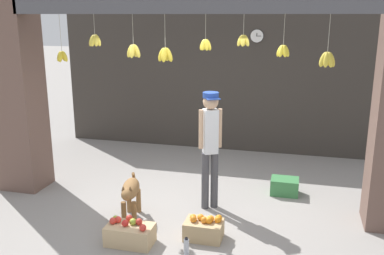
{
  "coord_description": "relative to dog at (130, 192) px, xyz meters",
  "views": [
    {
      "loc": [
        1.52,
        -5.54,
        2.8
      ],
      "look_at": [
        0.0,
        0.47,
        1.16
      ],
      "focal_mm": 40.0,
      "sensor_mm": 36.0,
      "label": 1
    }
  ],
  "objects": [
    {
      "name": "wall_clock",
      "position": [
        1.3,
        3.53,
        1.97
      ],
      "size": [
        0.26,
        0.03,
        0.26
      ],
      "color": "black"
    },
    {
      "name": "shop_back_wall",
      "position": [
        0.65,
        3.61,
        1.1
      ],
      "size": [
        6.98,
        0.12,
        3.05
      ],
      "primitive_type": "cube",
      "color": "#38332D",
      "rests_on": "ground_plane"
    },
    {
      "name": "produce_box_green",
      "position": [
        2.05,
        1.45,
        -0.29
      ],
      "size": [
        0.44,
        0.33,
        0.26
      ],
      "primitive_type": "cube",
      "color": "#387A42",
      "rests_on": "ground_plane"
    },
    {
      "name": "storefront_awning",
      "position": [
        0.66,
        0.55,
        2.44
      ],
      "size": [
        5.08,
        0.3,
        0.93
      ],
      "color": "#4C4C51"
    },
    {
      "name": "shop_pillar_left",
      "position": [
        -2.19,
        0.73,
        1.1
      ],
      "size": [
        0.7,
        0.6,
        3.05
      ],
      "primitive_type": "cube",
      "color": "brown",
      "rests_on": "ground_plane"
    },
    {
      "name": "ground_plane",
      "position": [
        0.65,
        0.43,
        -0.42
      ],
      "size": [
        60.0,
        60.0,
        0.0
      ],
      "primitive_type": "plane",
      "color": "gray"
    },
    {
      "name": "fruit_crate_oranges",
      "position": [
        1.1,
        -0.25,
        -0.28
      ],
      "size": [
        0.48,
        0.34,
        0.32
      ],
      "color": "tan",
      "rests_on": "ground_plane"
    },
    {
      "name": "shopkeeper",
      "position": [
        0.98,
        0.67,
        0.62
      ],
      "size": [
        0.32,
        0.32,
        1.75
      ],
      "rotation": [
        0.0,
        0.0,
        3.63
      ],
      "color": "#424247",
      "rests_on": "ground_plane"
    },
    {
      "name": "fruit_crate_apples",
      "position": [
        0.22,
        -0.6,
        -0.28
      ],
      "size": [
        0.59,
        0.35,
        0.33
      ],
      "color": "tan",
      "rests_on": "ground_plane"
    },
    {
      "name": "water_bottle",
      "position": [
        0.99,
        -0.71,
        -0.31
      ],
      "size": [
        0.07,
        0.07,
        0.24
      ],
      "color": "silver",
      "rests_on": "ground_plane"
    },
    {
      "name": "dog",
      "position": [
        0.0,
        0.0,
        0.0
      ],
      "size": [
        0.36,
        0.84,
        0.63
      ],
      "rotation": [
        0.0,
        0.0,
        -1.34
      ],
      "color": "olive",
      "rests_on": "ground_plane"
    }
  ]
}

